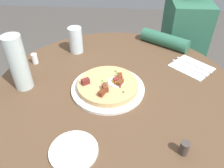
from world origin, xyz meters
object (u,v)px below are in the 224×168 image
(water_bottle, at_px, (18,63))
(pepper_shaker, at_px, (184,148))
(water_glass, at_px, (76,40))
(pizza_plate, at_px, (108,88))
(bread_plate, at_px, (74,151))
(salt_shaker, at_px, (35,59))
(breakfast_pizza, at_px, (108,85))
(dining_table, at_px, (116,116))
(person_seated, at_px, (177,61))
(knife, at_px, (190,68))
(fork, at_px, (194,65))

(water_bottle, distance_m, pepper_shaker, 0.67)
(water_glass, bearing_deg, pizza_plate, -147.61)
(bread_plate, height_order, salt_shaker, salt_shaker)
(bread_plate, relative_size, water_bottle, 0.66)
(pepper_shaker, bearing_deg, breakfast_pizza, 41.72)
(bread_plate, xyz_separation_m, water_glass, (0.60, 0.11, 0.06))
(breakfast_pizza, bearing_deg, water_bottle, 90.61)
(bread_plate, bearing_deg, dining_table, -18.50)
(pizza_plate, xyz_separation_m, breakfast_pizza, (-0.00, -0.00, 0.02))
(pizza_plate, xyz_separation_m, water_glass, (0.30, 0.19, 0.06))
(person_seated, bearing_deg, water_glass, 118.86)
(knife, relative_size, water_bottle, 0.79)
(knife, bearing_deg, water_glass, 30.25)
(water_bottle, bearing_deg, pepper_shaker, -114.96)
(knife, distance_m, water_bottle, 0.74)
(dining_table, bearing_deg, fork, -63.49)
(bread_plate, distance_m, water_bottle, 0.42)
(water_bottle, relative_size, pepper_shaker, 4.86)
(pizza_plate, xyz_separation_m, bread_plate, (-0.31, 0.08, -0.00))
(breakfast_pizza, xyz_separation_m, knife, (0.17, -0.36, -0.02))
(water_bottle, height_order, salt_shaker, water_bottle)
(dining_table, bearing_deg, pizza_plate, 126.26)
(bread_plate, relative_size, knife, 0.84)
(breakfast_pizza, xyz_separation_m, salt_shaker, (0.17, 0.36, -0.00))
(breakfast_pizza, distance_m, bread_plate, 0.32)
(pizza_plate, distance_m, bread_plate, 0.32)
(pizza_plate, distance_m, water_glass, 0.36)
(water_bottle, bearing_deg, pizza_plate, -89.26)
(person_seated, xyz_separation_m, water_bottle, (-0.63, 0.76, 0.35))
(dining_table, height_order, person_seated, person_seated)
(pizza_plate, distance_m, breakfast_pizza, 0.02)
(dining_table, bearing_deg, water_glass, 38.81)
(person_seated, relative_size, water_glass, 8.75)
(water_glass, height_order, pepper_shaker, water_glass)
(water_bottle, bearing_deg, person_seated, -50.35)
(knife, relative_size, pepper_shaker, 3.82)
(bread_plate, height_order, water_glass, water_glass)
(breakfast_pizza, distance_m, knife, 0.40)
(breakfast_pizza, height_order, fork, breakfast_pizza)
(pizza_plate, height_order, salt_shaker, salt_shaker)
(dining_table, bearing_deg, pepper_shaker, -144.09)
(person_seated, height_order, bread_plate, person_seated)
(pizza_plate, bearing_deg, fork, -62.62)
(water_glass, bearing_deg, breakfast_pizza, -147.49)
(pizza_plate, bearing_deg, water_bottle, 90.74)
(water_bottle, distance_m, salt_shaker, 0.20)
(bread_plate, bearing_deg, pizza_plate, -14.39)
(water_bottle, bearing_deg, salt_shaker, 5.21)
(water_glass, bearing_deg, dining_table, -141.19)
(knife, bearing_deg, salt_shaker, 42.88)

